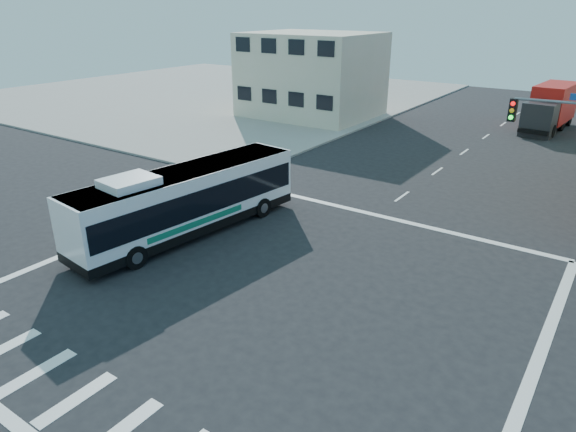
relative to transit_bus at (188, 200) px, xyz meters
The scene contains 5 objects.
ground 7.10m from the transit_bus, 18.56° to the right, with size 120.00×120.00×0.00m, color black.
sidewalk_nw 43.47m from the transit_bus, 130.95° to the left, with size 50.00×50.00×0.15m, color gray.
building_west 29.79m from the transit_bus, 110.69° to the left, with size 12.06×10.06×8.00m.
transit_bus is the anchor object (origin of this frame).
box_truck 36.08m from the transit_bus, 73.47° to the left, with size 3.23×8.87×3.91m.
Camera 1 is at (10.50, -14.05, 10.38)m, focal length 32.00 mm.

